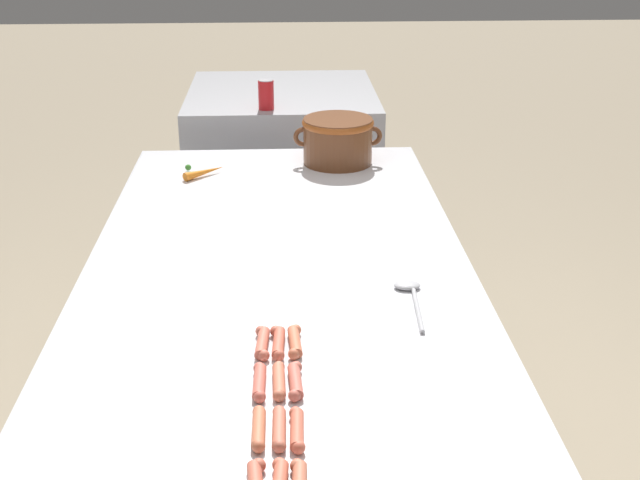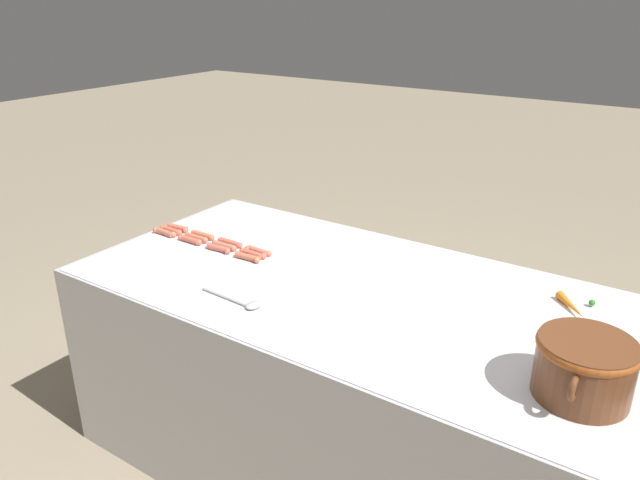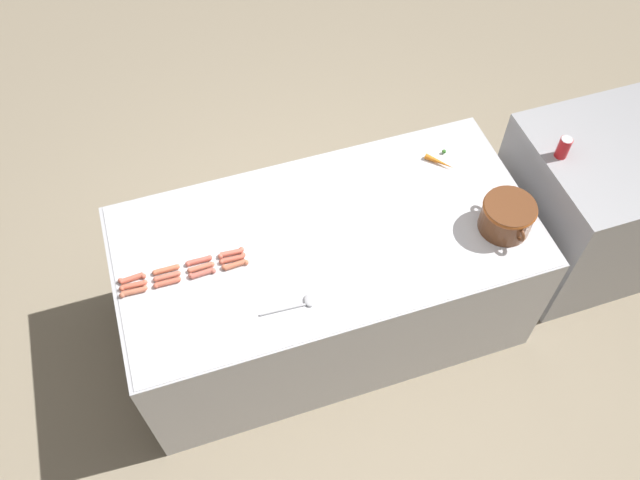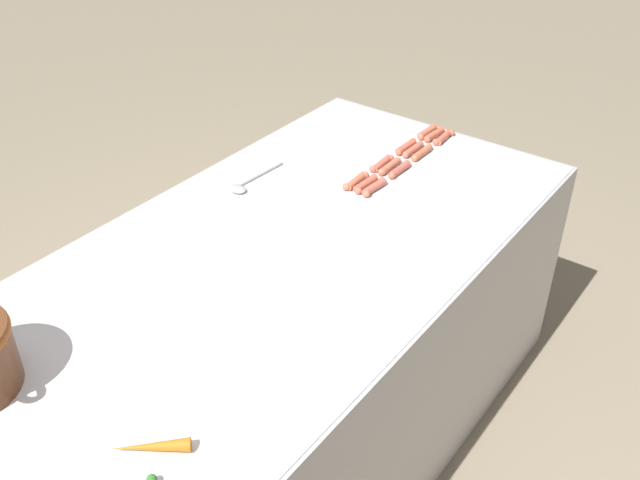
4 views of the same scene
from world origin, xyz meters
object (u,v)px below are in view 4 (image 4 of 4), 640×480
at_px(hot_dog_0, 444,137).
at_px(hot_dog_2, 400,169).
at_px(hot_dog_10, 382,163).
at_px(serving_spoon, 245,184).
at_px(hot_dog_5, 414,150).
at_px(hot_dog_6, 390,167).
at_px(hot_dog_9, 406,147).
at_px(hot_dog_8, 427,132).
at_px(hot_dog_11, 356,181).
at_px(hot_dog_7, 366,184).
at_px(carrot, 151,449).
at_px(hot_dog_4, 434,134).
at_px(hot_dog_3, 374,187).
at_px(hot_dog_1, 422,153).

distance_m(hot_dog_0, hot_dog_2, 0.32).
relative_size(hot_dog_10, serving_spoon, 0.50).
xyz_separation_m(hot_dog_5, hot_dog_10, (0.04, 0.16, 0.00)).
relative_size(hot_dog_6, hot_dog_9, 1.00).
bearing_deg(hot_dog_8, hot_dog_5, 102.80).
relative_size(hot_dog_0, hot_dog_11, 1.00).
height_order(hot_dog_6, hot_dog_7, same).
relative_size(hot_dog_5, hot_dog_6, 1.00).
relative_size(hot_dog_2, hot_dog_8, 1.00).
relative_size(hot_dog_11, carrot, 0.89).
xyz_separation_m(hot_dog_4, hot_dog_10, (0.03, 0.33, 0.00)).
xyz_separation_m(hot_dog_9, hot_dog_11, (0.00, 0.33, 0.00)).
bearing_deg(hot_dog_3, hot_dog_11, 1.95).
height_order(hot_dog_0, serving_spoon, hot_dog_0).
relative_size(hot_dog_11, serving_spoon, 0.50).
relative_size(hot_dog_1, hot_dog_10, 1.00).
distance_m(hot_dog_11, serving_spoon, 0.39).
xyz_separation_m(hot_dog_4, hot_dog_7, (-0.00, 0.48, 0.00)).
bearing_deg(hot_dog_11, serving_spoon, 38.36).
bearing_deg(hot_dog_2, hot_dog_1, -89.46).
bearing_deg(hot_dog_2, hot_dog_4, -82.74).
height_order(hot_dog_4, hot_dog_6, same).
bearing_deg(hot_dog_2, hot_dog_11, 64.51).
xyz_separation_m(hot_dog_0, hot_dog_8, (0.08, -0.00, 0.00)).
relative_size(hot_dog_5, serving_spoon, 0.50).
bearing_deg(hot_dog_10, hot_dog_2, -179.80).
bearing_deg(hot_dog_1, hot_dog_3, 89.65).
bearing_deg(hot_dog_8, hot_dog_6, 96.34).
relative_size(hot_dog_6, hot_dog_10, 1.00).
height_order(hot_dog_0, hot_dog_5, same).
bearing_deg(hot_dog_6, hot_dog_8, -83.66).
distance_m(hot_dog_4, serving_spoon, 0.80).
relative_size(hot_dog_2, hot_dog_7, 1.00).
height_order(hot_dog_4, hot_dog_7, same).
distance_m(hot_dog_1, hot_dog_3, 0.32).
relative_size(hot_dog_1, hot_dog_8, 1.00).
xyz_separation_m(hot_dog_7, hot_dog_11, (0.04, 0.00, 0.00)).
bearing_deg(hot_dog_9, hot_dog_6, 102.02).
relative_size(hot_dog_6, hot_dog_11, 1.00).
distance_m(hot_dog_2, hot_dog_4, 0.33).
height_order(hot_dog_5, hot_dog_6, same).
bearing_deg(hot_dog_7, hot_dog_2, -102.97).
height_order(hot_dog_6, hot_dog_9, same).
distance_m(hot_dog_5, hot_dog_7, 0.32).
xyz_separation_m(hot_dog_7, serving_spoon, (0.34, 0.24, -0.01)).
bearing_deg(hot_dog_9, hot_dog_2, 113.93).
bearing_deg(serving_spoon, hot_dog_11, -141.64).
bearing_deg(hot_dog_0, hot_dog_11, 80.90).
relative_size(hot_dog_8, hot_dog_10, 1.00).
bearing_deg(hot_dog_3, carrot, 100.70).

